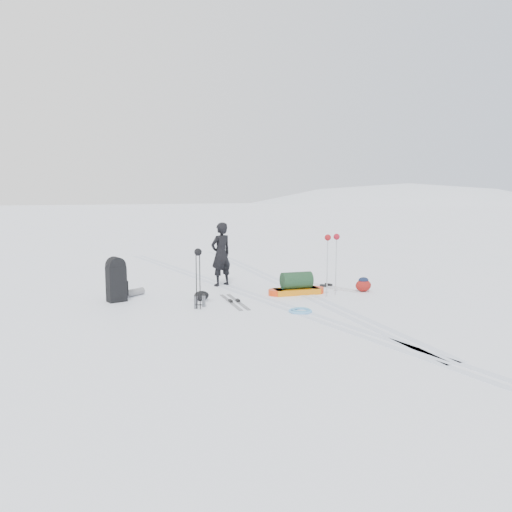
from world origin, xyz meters
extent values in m
plane|color=white|center=(0.00, 0.00, 0.00)|extent=(200.00, 200.00, 0.00)
ellipsoid|color=white|center=(90.00, 90.00, -75.00)|extent=(256.00, 192.00, 160.00)
cube|color=silver|center=(-0.12, 0.00, 0.00)|extent=(1.40, 17.97, 0.01)
cube|color=silver|center=(0.12, 0.00, 0.00)|extent=(1.40, 17.97, 0.01)
cube|color=silver|center=(1.28, 2.00, 0.00)|extent=(2.09, 13.88, 0.01)
cube|color=silver|center=(1.52, 2.00, 0.00)|extent=(2.09, 13.88, 0.01)
imported|color=black|center=(-0.18, 1.95, 0.80)|extent=(0.67, 0.52, 1.61)
cube|color=orange|center=(0.97, 0.19, 0.07)|extent=(1.12, 0.62, 0.13)
cylinder|color=red|center=(1.44, 0.10, 0.07)|extent=(0.45, 0.45, 0.13)
cylinder|color=#EA3D0D|center=(0.49, 0.27, 0.07)|extent=(0.45, 0.45, 0.13)
cylinder|color=black|center=(0.97, 0.19, 0.33)|extent=(0.76, 0.50, 0.39)
cube|color=black|center=(-2.93, 1.24, 0.38)|extent=(0.43, 0.34, 0.77)
cylinder|color=black|center=(-2.93, 1.24, 0.79)|extent=(0.41, 0.33, 0.37)
cube|color=black|center=(-2.74, 1.30, 0.27)|extent=(0.12, 0.21, 0.33)
cylinder|color=slate|center=(-2.50, 1.66, 0.08)|extent=(0.62, 0.41, 0.16)
cylinder|color=black|center=(-1.63, -0.20, 0.57)|extent=(0.02, 0.02, 1.15)
cylinder|color=black|center=(-1.57, -0.25, 0.57)|extent=(0.02, 0.02, 1.15)
torus|color=black|center=(-1.63, -0.20, 0.09)|extent=(0.10, 0.10, 0.01)
torus|color=black|center=(-1.57, -0.25, 0.09)|extent=(0.10, 0.10, 0.01)
sphere|color=black|center=(-1.59, -0.23, 1.16)|extent=(0.15, 0.15, 0.15)
cylinder|color=#B7B9BE|center=(1.43, -0.37, 0.66)|extent=(0.03, 0.03, 1.33)
cylinder|color=silver|center=(1.73, -0.29, 0.66)|extent=(0.03, 0.03, 1.33)
torus|color=#A7ABAE|center=(1.43, -0.37, 0.10)|extent=(0.12, 0.12, 0.01)
torus|color=#9EA0A5|center=(1.73, -0.29, 0.10)|extent=(0.12, 0.12, 0.01)
sphere|color=maroon|center=(1.43, -0.37, 1.35)|extent=(0.14, 0.14, 0.14)
sphere|color=maroon|center=(1.73, -0.29, 1.35)|extent=(0.14, 0.14, 0.14)
cube|color=gray|center=(-0.61, 0.02, 0.01)|extent=(0.33, 1.63, 0.01)
cube|color=#919399|center=(-0.77, 0.04, 0.01)|extent=(0.33, 1.63, 0.01)
cube|color=black|center=(-0.61, 0.02, 0.04)|extent=(0.09, 0.17, 0.05)
cube|color=black|center=(-0.77, 0.04, 0.04)|extent=(0.09, 0.17, 0.05)
cube|color=silver|center=(2.02, 0.60, 0.01)|extent=(0.64, 1.88, 0.02)
cube|color=silver|center=(2.20, 0.66, 0.01)|extent=(0.64, 1.88, 0.02)
cube|color=black|center=(2.02, 0.60, 0.04)|extent=(0.13, 0.21, 0.05)
cube|color=black|center=(2.20, 0.66, 0.04)|extent=(0.13, 0.21, 0.05)
torus|color=#62B1EF|center=(0.11, -1.38, 0.02)|extent=(0.62, 0.62, 0.05)
torus|color=#57A8D3|center=(0.14, -1.35, 0.04)|extent=(0.49, 0.49, 0.04)
ellipsoid|color=maroon|center=(2.56, -0.27, 0.14)|extent=(0.50, 0.48, 0.29)
ellipsoid|color=black|center=(2.56, -0.27, 0.27)|extent=(0.33, 0.31, 0.14)
cylinder|color=#56585E|center=(-1.63, -0.16, 0.13)|extent=(0.09, 0.09, 0.26)
cylinder|color=slate|center=(-1.43, -0.08, 0.12)|extent=(0.09, 0.09, 0.24)
cylinder|color=black|center=(-1.63, -0.16, 0.27)|extent=(0.08, 0.08, 0.03)
cylinder|color=black|center=(-1.43, -0.08, 0.25)|extent=(0.08, 0.08, 0.03)
ellipsoid|color=black|center=(-1.25, 0.53, 0.10)|extent=(0.38, 0.31, 0.21)
camera|label=1|loc=(-5.01, -9.57, 2.32)|focal=35.00mm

